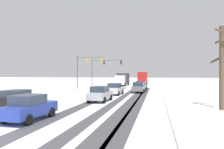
{
  "coord_description": "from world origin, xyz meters",
  "views": [
    {
      "loc": [
        6.84,
        -8.73,
        2.94
      ],
      "look_at": [
        0.0,
        24.97,
        2.8
      ],
      "focal_mm": 35.07,
      "sensor_mm": 36.0,
      "label": 1
    }
  ],
  "objects_px": {
    "car_silver_fourth": "(100,94)",
    "car_black_fifth": "(17,100)",
    "traffic_signal_near_left": "(86,65)",
    "car_dark_green_lead": "(141,86)",
    "car_grey_second": "(139,87)",
    "traffic_signal_far_left": "(103,66)",
    "bare_tree_sidewalk_near": "(222,63)",
    "bus_oncoming": "(143,77)",
    "box_truck_delivery": "(122,79)",
    "car_white_third": "(115,89)",
    "car_blue_sixth": "(29,107)"
  },
  "relations": [
    {
      "from": "traffic_signal_near_left",
      "to": "car_silver_fourth",
      "type": "distance_m",
      "value": 20.11
    },
    {
      "from": "traffic_signal_near_left",
      "to": "car_dark_green_lead",
      "type": "height_order",
      "value": "traffic_signal_near_left"
    },
    {
      "from": "car_dark_green_lead",
      "to": "bare_tree_sidewalk_near",
      "type": "height_order",
      "value": "bare_tree_sidewalk_near"
    },
    {
      "from": "car_white_third",
      "to": "bare_tree_sidewalk_near",
      "type": "relative_size",
      "value": 0.62
    },
    {
      "from": "bus_oncoming",
      "to": "car_black_fifth",
      "type": "bearing_deg",
      "value": -99.08
    },
    {
      "from": "box_truck_delivery",
      "to": "car_black_fifth",
      "type": "bearing_deg",
      "value": -94.87
    },
    {
      "from": "car_grey_second",
      "to": "box_truck_delivery",
      "type": "height_order",
      "value": "box_truck_delivery"
    },
    {
      "from": "car_grey_second",
      "to": "car_silver_fourth",
      "type": "bearing_deg",
      "value": -104.92
    },
    {
      "from": "car_silver_fourth",
      "to": "bare_tree_sidewalk_near",
      "type": "bearing_deg",
      "value": -16.04
    },
    {
      "from": "traffic_signal_far_left",
      "to": "bus_oncoming",
      "type": "distance_m",
      "value": 14.92
    },
    {
      "from": "car_white_third",
      "to": "bus_oncoming",
      "type": "distance_m",
      "value": 32.6
    },
    {
      "from": "car_silver_fourth",
      "to": "bus_oncoming",
      "type": "bearing_deg",
      "value": 87.09
    },
    {
      "from": "traffic_signal_near_left",
      "to": "box_truck_delivery",
      "type": "distance_m",
      "value": 13.36
    },
    {
      "from": "traffic_signal_far_left",
      "to": "car_grey_second",
      "type": "xyz_separation_m",
      "value": [
        9.81,
        -16.45,
        -3.89
      ]
    },
    {
      "from": "car_white_third",
      "to": "traffic_signal_near_left",
      "type": "bearing_deg",
      "value": 125.42
    },
    {
      "from": "car_silver_fourth",
      "to": "car_black_fifth",
      "type": "distance_m",
      "value": 8.28
    },
    {
      "from": "box_truck_delivery",
      "to": "car_silver_fourth",
      "type": "bearing_deg",
      "value": -85.73
    },
    {
      "from": "car_white_third",
      "to": "car_blue_sixth",
      "type": "xyz_separation_m",
      "value": [
        -2.19,
        -17.28,
        0.0
      ]
    },
    {
      "from": "traffic_signal_far_left",
      "to": "bare_tree_sidewalk_near",
      "type": "height_order",
      "value": "bare_tree_sidewalk_near"
    },
    {
      "from": "box_truck_delivery",
      "to": "bare_tree_sidewalk_near",
      "type": "height_order",
      "value": "bare_tree_sidewalk_near"
    },
    {
      "from": "car_white_third",
      "to": "car_silver_fourth",
      "type": "height_order",
      "value": "same"
    },
    {
      "from": "car_grey_second",
      "to": "bare_tree_sidewalk_near",
      "type": "relative_size",
      "value": 0.61
    },
    {
      "from": "bus_oncoming",
      "to": "traffic_signal_far_left",
      "type": "bearing_deg",
      "value": -126.46
    },
    {
      "from": "car_grey_second",
      "to": "bus_oncoming",
      "type": "relative_size",
      "value": 0.38
    },
    {
      "from": "car_dark_green_lead",
      "to": "car_silver_fourth",
      "type": "distance_m",
      "value": 16.97
    },
    {
      "from": "car_black_fifth",
      "to": "box_truck_delivery",
      "type": "xyz_separation_m",
      "value": [
        3.11,
        36.47,
        0.82
      ]
    },
    {
      "from": "car_blue_sixth",
      "to": "car_dark_green_lead",
      "type": "bearing_deg",
      "value": 78.91
    },
    {
      "from": "traffic_signal_far_left",
      "to": "box_truck_delivery",
      "type": "height_order",
      "value": "traffic_signal_far_left"
    },
    {
      "from": "traffic_signal_far_left",
      "to": "bare_tree_sidewalk_near",
      "type": "xyz_separation_m",
      "value": [
        17.7,
        -31.34,
        -0.88
      ]
    },
    {
      "from": "car_white_third",
      "to": "car_silver_fourth",
      "type": "distance_m",
      "value": 7.44
    },
    {
      "from": "car_grey_second",
      "to": "car_blue_sixth",
      "type": "xyz_separation_m",
      "value": [
        -5.17,
        -21.56,
        0.0
      ]
    },
    {
      "from": "car_grey_second",
      "to": "car_blue_sixth",
      "type": "distance_m",
      "value": 22.17
    },
    {
      "from": "traffic_signal_far_left",
      "to": "traffic_signal_near_left",
      "type": "height_order",
      "value": "same"
    },
    {
      "from": "car_dark_green_lead",
      "to": "car_black_fifth",
      "type": "xyz_separation_m",
      "value": [
        -8.52,
        -22.98,
        0.0
      ]
    },
    {
      "from": "car_black_fifth",
      "to": "car_grey_second",
      "type": "bearing_deg",
      "value": 64.8
    },
    {
      "from": "traffic_signal_far_left",
      "to": "bus_oncoming",
      "type": "xyz_separation_m",
      "value": [
        8.72,
        11.8,
        -2.71
      ]
    },
    {
      "from": "box_truck_delivery",
      "to": "bare_tree_sidewalk_near",
      "type": "distance_m",
      "value": 35.94
    },
    {
      "from": "car_white_third",
      "to": "bare_tree_sidewalk_near",
      "type": "distance_m",
      "value": 15.48
    },
    {
      "from": "box_truck_delivery",
      "to": "bare_tree_sidewalk_near",
      "type": "relative_size",
      "value": 1.1
    },
    {
      "from": "traffic_signal_far_left",
      "to": "car_silver_fourth",
      "type": "relative_size",
      "value": 1.8
    },
    {
      "from": "car_blue_sixth",
      "to": "box_truck_delivery",
      "type": "height_order",
      "value": "box_truck_delivery"
    },
    {
      "from": "car_grey_second",
      "to": "box_truck_delivery",
      "type": "distance_m",
      "value": 19.22
    },
    {
      "from": "box_truck_delivery",
      "to": "bare_tree_sidewalk_near",
      "type": "bearing_deg",
      "value": -68.29
    },
    {
      "from": "car_grey_second",
      "to": "car_silver_fourth",
      "type": "relative_size",
      "value": 1.0
    },
    {
      "from": "car_dark_green_lead",
      "to": "bus_oncoming",
      "type": "xyz_separation_m",
      "value": [
        -1.13,
        23.3,
        1.18
      ]
    },
    {
      "from": "car_grey_second",
      "to": "car_blue_sixth",
      "type": "bearing_deg",
      "value": -103.47
    },
    {
      "from": "car_dark_green_lead",
      "to": "car_white_third",
      "type": "xyz_separation_m",
      "value": [
        -3.01,
        -9.23,
        0.0
      ]
    },
    {
      "from": "traffic_signal_near_left",
      "to": "bus_oncoming",
      "type": "height_order",
      "value": "traffic_signal_near_left"
    },
    {
      "from": "car_black_fifth",
      "to": "car_blue_sixth",
      "type": "xyz_separation_m",
      "value": [
        3.32,
        -3.53,
        0.0
      ]
    },
    {
      "from": "car_white_third",
      "to": "bus_oncoming",
      "type": "bearing_deg",
      "value": 86.68
    }
  ]
}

